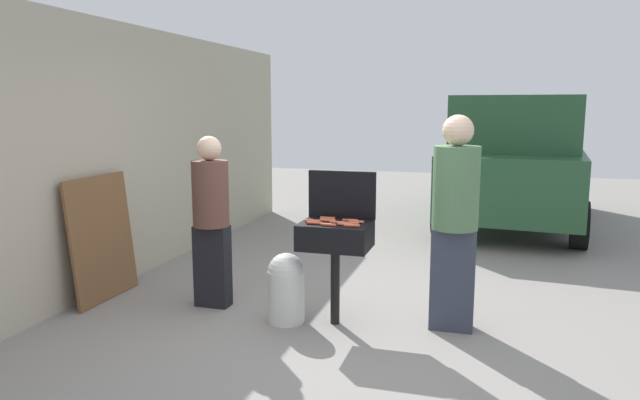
{
  "coord_description": "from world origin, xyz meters",
  "views": [
    {
      "loc": [
        1.18,
        -4.64,
        1.88
      ],
      "look_at": [
        -0.35,
        0.57,
        1.0
      ],
      "focal_mm": 32.88,
      "sensor_mm": 36.0,
      "label": 1
    }
  ],
  "objects_px": {
    "hot_dog_3": "(328,221)",
    "hot_dog_7": "(327,220)",
    "hot_dog_0": "(328,218)",
    "hot_dog_11": "(313,221)",
    "hot_dog_2": "(337,222)",
    "person_left": "(211,215)",
    "bbq_grill": "(335,239)",
    "hot_dog_4": "(345,224)",
    "propane_tank": "(286,286)",
    "hot_dog_5": "(352,226)",
    "person_right": "(455,215)",
    "hot_dog_9": "(350,220)",
    "hot_dog_8": "(314,223)",
    "hot_dog_10": "(351,223)",
    "hot_dog_6": "(356,222)",
    "leaning_board": "(102,238)",
    "parked_minivan": "(517,160)",
    "hot_dog_1": "(328,225)"
  },
  "relations": [
    {
      "from": "hot_dog_4",
      "to": "hot_dog_7",
      "type": "relative_size",
      "value": 1.0
    },
    {
      "from": "hot_dog_0",
      "to": "hot_dog_7",
      "type": "bearing_deg",
      "value": -75.94
    },
    {
      "from": "hot_dog_8",
      "to": "hot_dog_9",
      "type": "relative_size",
      "value": 1.0
    },
    {
      "from": "hot_dog_2",
      "to": "hot_dog_6",
      "type": "bearing_deg",
      "value": 25.78
    },
    {
      "from": "hot_dog_10",
      "to": "parked_minivan",
      "type": "relative_size",
      "value": 0.03
    },
    {
      "from": "hot_dog_7",
      "to": "person_left",
      "type": "bearing_deg",
      "value": 176.6
    },
    {
      "from": "hot_dog_4",
      "to": "propane_tank",
      "type": "relative_size",
      "value": 0.21
    },
    {
      "from": "hot_dog_4",
      "to": "bbq_grill",
      "type": "bearing_deg",
      "value": 137.21
    },
    {
      "from": "hot_dog_2",
      "to": "hot_dog_9",
      "type": "height_order",
      "value": "same"
    },
    {
      "from": "hot_dog_1",
      "to": "hot_dog_8",
      "type": "distance_m",
      "value": 0.13
    },
    {
      "from": "person_left",
      "to": "leaning_board",
      "type": "xyz_separation_m",
      "value": [
        -1.12,
        -0.11,
        -0.27
      ]
    },
    {
      "from": "hot_dog_7",
      "to": "propane_tank",
      "type": "xyz_separation_m",
      "value": [
        -0.33,
        -0.14,
        -0.59
      ]
    },
    {
      "from": "hot_dog_8",
      "to": "hot_dog_11",
      "type": "distance_m",
      "value": 0.09
    },
    {
      "from": "hot_dog_3",
      "to": "hot_dog_7",
      "type": "xyz_separation_m",
      "value": [
        -0.02,
        0.04,
        0.0
      ]
    },
    {
      "from": "hot_dog_7",
      "to": "hot_dog_11",
      "type": "height_order",
      "value": "same"
    },
    {
      "from": "hot_dog_11",
      "to": "person_right",
      "type": "distance_m",
      "value": 1.19
    },
    {
      "from": "bbq_grill",
      "to": "person_left",
      "type": "relative_size",
      "value": 0.56
    },
    {
      "from": "bbq_grill",
      "to": "hot_dog_1",
      "type": "height_order",
      "value": "hot_dog_1"
    },
    {
      "from": "hot_dog_10",
      "to": "hot_dog_6",
      "type": "bearing_deg",
      "value": 71.78
    },
    {
      "from": "hot_dog_0",
      "to": "hot_dog_11",
      "type": "bearing_deg",
      "value": -118.12
    },
    {
      "from": "hot_dog_8",
      "to": "hot_dog_9",
      "type": "bearing_deg",
      "value": 37.41
    },
    {
      "from": "bbq_grill",
      "to": "hot_dog_4",
      "type": "bearing_deg",
      "value": -42.79
    },
    {
      "from": "hot_dog_2",
      "to": "person_left",
      "type": "relative_size",
      "value": 0.08
    },
    {
      "from": "hot_dog_2",
      "to": "hot_dog_8",
      "type": "bearing_deg",
      "value": -155.18
    },
    {
      "from": "bbq_grill",
      "to": "hot_dog_9",
      "type": "bearing_deg",
      "value": 36.1
    },
    {
      "from": "bbq_grill",
      "to": "hot_dog_7",
      "type": "height_order",
      "value": "hot_dog_7"
    },
    {
      "from": "hot_dog_3",
      "to": "hot_dog_5",
      "type": "relative_size",
      "value": 1.0
    },
    {
      "from": "hot_dog_7",
      "to": "leaning_board",
      "type": "height_order",
      "value": "leaning_board"
    },
    {
      "from": "person_right",
      "to": "leaning_board",
      "type": "distance_m",
      "value": 3.35
    },
    {
      "from": "person_right",
      "to": "hot_dog_9",
      "type": "bearing_deg",
      "value": 5.98
    },
    {
      "from": "hot_dog_6",
      "to": "hot_dog_8",
      "type": "bearing_deg",
      "value": -154.74
    },
    {
      "from": "hot_dog_2",
      "to": "hot_dog_11",
      "type": "bearing_deg",
      "value": -178.84
    },
    {
      "from": "hot_dog_3",
      "to": "bbq_grill",
      "type": "bearing_deg",
      "value": -10.74
    },
    {
      "from": "bbq_grill",
      "to": "leaning_board",
      "type": "xyz_separation_m",
      "value": [
        -2.35,
        0.01,
        -0.15
      ]
    },
    {
      "from": "hot_dog_7",
      "to": "hot_dog_8",
      "type": "distance_m",
      "value": 0.18
    },
    {
      "from": "hot_dog_0",
      "to": "hot_dog_4",
      "type": "relative_size",
      "value": 1.0
    },
    {
      "from": "hot_dog_7",
      "to": "hot_dog_5",
      "type": "bearing_deg",
      "value": -35.34
    },
    {
      "from": "hot_dog_7",
      "to": "parked_minivan",
      "type": "relative_size",
      "value": 0.03
    },
    {
      "from": "propane_tank",
      "to": "parked_minivan",
      "type": "distance_m",
      "value": 5.59
    },
    {
      "from": "bbq_grill",
      "to": "hot_dog_3",
      "type": "relative_size",
      "value": 6.87
    },
    {
      "from": "hot_dog_1",
      "to": "hot_dog_8",
      "type": "xyz_separation_m",
      "value": [
        -0.13,
        0.03,
        0.0
      ]
    },
    {
      "from": "hot_dog_8",
      "to": "leaning_board",
      "type": "xyz_separation_m",
      "value": [
        -2.2,
        0.13,
        -0.3
      ]
    },
    {
      "from": "person_left",
      "to": "hot_dog_2",
      "type": "bearing_deg",
      "value": -20.93
    },
    {
      "from": "hot_dog_4",
      "to": "leaning_board",
      "type": "relative_size",
      "value": 0.11
    },
    {
      "from": "hot_dog_2",
      "to": "hot_dog_6",
      "type": "height_order",
      "value": "same"
    },
    {
      "from": "hot_dog_3",
      "to": "hot_dog_11",
      "type": "relative_size",
      "value": 1.0
    },
    {
      "from": "hot_dog_1",
      "to": "hot_dog_3",
      "type": "bearing_deg",
      "value": 105.82
    },
    {
      "from": "bbq_grill",
      "to": "hot_dog_7",
      "type": "bearing_deg",
      "value": 148.06
    },
    {
      "from": "hot_dog_3",
      "to": "leaning_board",
      "type": "xyz_separation_m",
      "value": [
        -2.28,
        0.0,
        -0.3
      ]
    },
    {
      "from": "person_left",
      "to": "hot_dog_6",
      "type": "bearing_deg",
      "value": -17.28
    }
  ]
}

